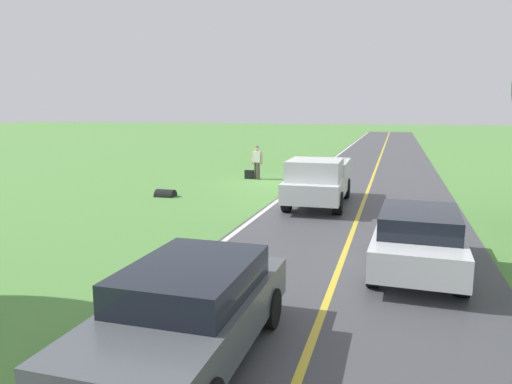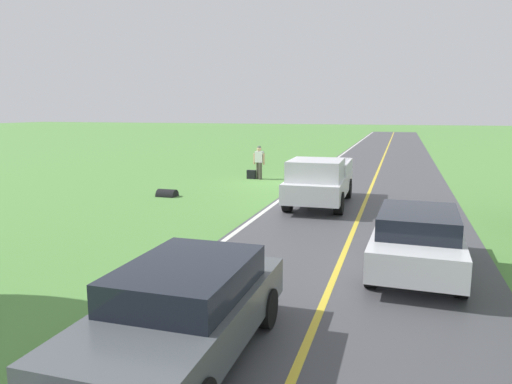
# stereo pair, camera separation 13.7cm
# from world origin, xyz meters

# --- Properties ---
(ground_plane) EXTENTS (200.00, 200.00, 0.00)m
(ground_plane) POSITION_xyz_m (0.00, 0.00, 0.00)
(ground_plane) COLOR #568E42
(road_surface) EXTENTS (6.98, 120.00, 0.00)m
(road_surface) POSITION_xyz_m (-4.66, 0.00, 0.00)
(road_surface) COLOR #47474C
(road_surface) RESTS_ON ground
(lane_edge_line) EXTENTS (0.16, 117.60, 0.00)m
(lane_edge_line) POSITION_xyz_m (-1.35, 0.00, 0.01)
(lane_edge_line) COLOR silver
(lane_edge_line) RESTS_ON ground
(lane_centre_line) EXTENTS (0.14, 117.60, 0.00)m
(lane_centre_line) POSITION_xyz_m (-4.66, 0.00, 0.01)
(lane_centre_line) COLOR gold
(lane_centre_line) RESTS_ON ground
(hitchhiker_walking) EXTENTS (0.62, 0.53, 1.75)m
(hitchhiker_walking) POSITION_xyz_m (1.13, -1.15, 0.98)
(hitchhiker_walking) COLOR #4C473D
(hitchhiker_walking) RESTS_ON ground
(suitcase_carried) EXTENTS (0.47, 0.23, 0.46)m
(suitcase_carried) POSITION_xyz_m (1.56, -1.10, 0.23)
(suitcase_carried) COLOR black
(suitcase_carried) RESTS_ON ground
(pickup_truck_passing) EXTENTS (2.18, 5.44, 1.82)m
(pickup_truck_passing) POSITION_xyz_m (-3.02, 4.95, 0.97)
(pickup_truck_passing) COLOR silver
(pickup_truck_passing) RESTS_ON ground
(sedan_ahead_same_lane) EXTENTS (1.94, 4.40, 1.41)m
(sedan_ahead_same_lane) POSITION_xyz_m (-3.05, 16.77, 0.75)
(sedan_ahead_same_lane) COLOR #4C5156
(sedan_ahead_same_lane) RESTS_ON ground
(sedan_mid_oncoming) EXTENTS (2.06, 4.47, 1.41)m
(sedan_mid_oncoming) POSITION_xyz_m (-6.35, 11.72, 0.75)
(sedan_mid_oncoming) COLOR silver
(sedan_mid_oncoming) RESTS_ON ground
(drainage_culvert) EXTENTS (0.80, 0.60, 0.60)m
(drainage_culvert) POSITION_xyz_m (3.38, 4.87, 0.00)
(drainage_culvert) COLOR black
(drainage_culvert) RESTS_ON ground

